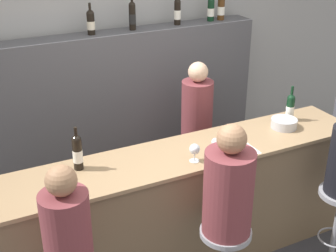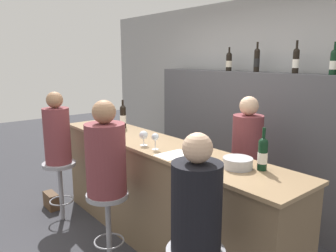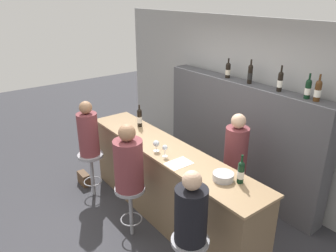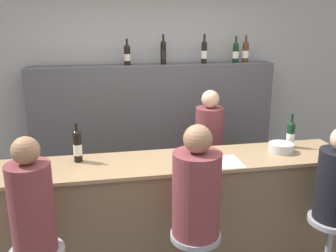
{
  "view_description": "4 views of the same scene",
  "coord_description": "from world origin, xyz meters",
  "px_view_note": "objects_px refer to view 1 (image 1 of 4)",
  "views": [
    {
      "loc": [
        -1.58,
        -2.55,
        2.8
      ],
      "look_at": [
        -0.22,
        0.2,
        1.36
      ],
      "focal_mm": 50.0,
      "sensor_mm": 36.0,
      "label": 1
    },
    {
      "loc": [
        2.45,
        -1.61,
        1.87
      ],
      "look_at": [
        0.23,
        0.21,
        1.28
      ],
      "focal_mm": 35.0,
      "sensor_mm": 36.0,
      "label": 2
    },
    {
      "loc": [
        3.0,
        -1.99,
        2.91
      ],
      "look_at": [
        0.03,
        0.26,
        1.38
      ],
      "focal_mm": 35.0,
      "sensor_mm": 36.0,
      "label": 3
    },
    {
      "loc": [
        -0.67,
        -2.66,
        2.22
      ],
      "look_at": [
        -0.1,
        0.28,
        1.36
      ],
      "focal_mm": 40.0,
      "sensor_mm": 36.0,
      "label": 4
    }
  ],
  "objects_px": {
    "wine_bottle_counter_1": "(290,107)",
    "wine_bottle_backbar_2": "(177,11)",
    "wine_glass_0": "(195,150)",
    "bartender": "(196,141)",
    "guest_seated_middle": "(229,188)",
    "guest_seated_left": "(67,234)",
    "bar_stool_middle": "(225,247)",
    "wine_bottle_backbar_3": "(211,9)",
    "wine_bottle_counter_0": "(77,152)",
    "wine_bottle_backbar_4": "(221,7)",
    "wine_bottle_backbar_0": "(91,22)",
    "wine_glass_1": "(216,143)",
    "wine_bottle_backbar_1": "(132,15)",
    "metal_bowl": "(284,123)"
  },
  "relations": [
    {
      "from": "wine_glass_0",
      "to": "guest_seated_middle",
      "type": "bearing_deg",
      "value": -85.81
    },
    {
      "from": "wine_bottle_backbar_2",
      "to": "bar_stool_middle",
      "type": "bearing_deg",
      "value": -107.25
    },
    {
      "from": "wine_bottle_backbar_1",
      "to": "guest_seated_left",
      "type": "distance_m",
      "value": 2.43
    },
    {
      "from": "wine_bottle_backbar_3",
      "to": "bar_stool_middle",
      "type": "height_order",
      "value": "wine_bottle_backbar_3"
    },
    {
      "from": "wine_bottle_counter_1",
      "to": "wine_glass_0",
      "type": "xyz_separation_m",
      "value": [
        -1.13,
        -0.28,
        -0.03
      ]
    },
    {
      "from": "wine_bottle_counter_1",
      "to": "wine_bottle_backbar_0",
      "type": "distance_m",
      "value": 1.98
    },
    {
      "from": "wine_bottle_backbar_0",
      "to": "bar_stool_middle",
      "type": "bearing_deg",
      "value": -81.13
    },
    {
      "from": "wine_bottle_counter_0",
      "to": "bartender",
      "type": "bearing_deg",
      "value": 24.54
    },
    {
      "from": "bar_stool_middle",
      "to": "guest_seated_middle",
      "type": "xyz_separation_m",
      "value": [
        0.0,
        0.0,
        0.51
      ]
    },
    {
      "from": "wine_bottle_backbar_3",
      "to": "wine_glass_0",
      "type": "xyz_separation_m",
      "value": [
        -1.02,
        -1.51,
        -0.68
      ]
    },
    {
      "from": "wine_bottle_backbar_2",
      "to": "wine_glass_0",
      "type": "bearing_deg",
      "value": -112.7
    },
    {
      "from": "metal_bowl",
      "to": "guest_seated_left",
      "type": "relative_size",
      "value": 0.28
    },
    {
      "from": "wine_bottle_backbar_4",
      "to": "bartender",
      "type": "xyz_separation_m",
      "value": [
        -0.62,
        -0.62,
        -1.14
      ]
    },
    {
      "from": "wine_bottle_counter_1",
      "to": "bar_stool_middle",
      "type": "bearing_deg",
      "value": -147.47
    },
    {
      "from": "wine_bottle_counter_1",
      "to": "wine_glass_1",
      "type": "bearing_deg",
      "value": -163.74
    },
    {
      "from": "wine_bottle_backbar_4",
      "to": "wine_glass_1",
      "type": "height_order",
      "value": "wine_bottle_backbar_4"
    },
    {
      "from": "wine_glass_1",
      "to": "metal_bowl",
      "type": "distance_m",
      "value": 0.82
    },
    {
      "from": "wine_bottle_counter_0",
      "to": "wine_bottle_backbar_4",
      "type": "height_order",
      "value": "wine_bottle_backbar_4"
    },
    {
      "from": "guest_seated_middle",
      "to": "wine_bottle_backbar_3",
      "type": "bearing_deg",
      "value": 62.87
    },
    {
      "from": "wine_bottle_backbar_2",
      "to": "wine_bottle_backbar_3",
      "type": "relative_size",
      "value": 1.09
    },
    {
      "from": "wine_bottle_counter_0",
      "to": "wine_glass_0",
      "type": "height_order",
      "value": "wine_bottle_counter_0"
    },
    {
      "from": "wine_bottle_counter_1",
      "to": "guest_seated_left",
      "type": "xyz_separation_m",
      "value": [
        -2.23,
        -0.7,
        -0.13
      ]
    },
    {
      "from": "wine_bottle_backbar_2",
      "to": "guest_seated_middle",
      "type": "relative_size",
      "value": 0.41
    },
    {
      "from": "wine_bottle_backbar_0",
      "to": "bartender",
      "type": "height_order",
      "value": "wine_bottle_backbar_0"
    },
    {
      "from": "wine_bottle_counter_1",
      "to": "guest_seated_left",
      "type": "relative_size",
      "value": 0.39
    },
    {
      "from": "wine_bottle_backbar_2",
      "to": "bar_stool_middle",
      "type": "xyz_separation_m",
      "value": [
        -0.6,
        -1.94,
        -1.31
      ]
    },
    {
      "from": "wine_bottle_backbar_3",
      "to": "metal_bowl",
      "type": "xyz_separation_m",
      "value": [
        -0.04,
        -1.34,
        -0.74
      ]
    },
    {
      "from": "wine_bottle_backbar_0",
      "to": "wine_bottle_counter_0",
      "type": "bearing_deg",
      "value": -113.79
    },
    {
      "from": "wine_bottle_backbar_2",
      "to": "guest_seated_middle",
      "type": "xyz_separation_m",
      "value": [
        -0.6,
        -1.94,
        -0.8
      ]
    },
    {
      "from": "bar_stool_middle",
      "to": "wine_bottle_counter_0",
      "type": "bearing_deg",
      "value": 140.36
    },
    {
      "from": "wine_bottle_counter_1",
      "to": "wine_glass_1",
      "type": "relative_size",
      "value": 2.12
    },
    {
      "from": "wine_glass_1",
      "to": "bar_stool_middle",
      "type": "distance_m",
      "value": 0.77
    },
    {
      "from": "wine_glass_1",
      "to": "guest_seated_middle",
      "type": "height_order",
      "value": "guest_seated_middle"
    },
    {
      "from": "guest_seated_middle",
      "to": "guest_seated_left",
      "type": "bearing_deg",
      "value": -180.0
    },
    {
      "from": "wine_bottle_counter_0",
      "to": "wine_bottle_counter_1",
      "type": "xyz_separation_m",
      "value": [
        1.94,
        0.0,
        -0.01
      ]
    },
    {
      "from": "wine_bottle_backbar_0",
      "to": "guest_seated_left",
      "type": "height_order",
      "value": "wine_bottle_backbar_0"
    },
    {
      "from": "bartender",
      "to": "wine_bottle_backbar_2",
      "type": "bearing_deg",
      "value": 80.67
    },
    {
      "from": "wine_bottle_counter_0",
      "to": "wine_bottle_backbar_2",
      "type": "distance_m",
      "value": 2.01
    },
    {
      "from": "bartender",
      "to": "guest_seated_middle",
      "type": "bearing_deg",
      "value": -110.78
    },
    {
      "from": "wine_glass_0",
      "to": "bartender",
      "type": "height_order",
      "value": "bartender"
    },
    {
      "from": "wine_glass_1",
      "to": "bar_stool_middle",
      "type": "bearing_deg",
      "value": -109.66
    },
    {
      "from": "wine_bottle_backbar_1",
      "to": "bar_stool_middle",
      "type": "distance_m",
      "value": 2.34
    },
    {
      "from": "wine_bottle_backbar_2",
      "to": "guest_seated_middle",
      "type": "distance_m",
      "value": 2.18
    },
    {
      "from": "wine_bottle_counter_1",
      "to": "wine_bottle_backbar_2",
      "type": "relative_size",
      "value": 0.95
    },
    {
      "from": "wine_bottle_backbar_0",
      "to": "bartender",
      "type": "relative_size",
      "value": 0.19
    },
    {
      "from": "guest_seated_left",
      "to": "guest_seated_middle",
      "type": "height_order",
      "value": "guest_seated_middle"
    },
    {
      "from": "wine_bottle_backbar_2",
      "to": "bar_stool_middle",
      "type": "distance_m",
      "value": 2.41
    },
    {
      "from": "wine_bottle_backbar_1",
      "to": "wine_bottle_backbar_4",
      "type": "distance_m",
      "value": 1.0
    },
    {
      "from": "wine_glass_1",
      "to": "metal_bowl",
      "type": "bearing_deg",
      "value": 12.1
    },
    {
      "from": "wine_bottle_counter_1",
      "to": "wine_bottle_backbar_1",
      "type": "xyz_separation_m",
      "value": [
        -0.99,
        1.23,
        0.67
      ]
    }
  ]
}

